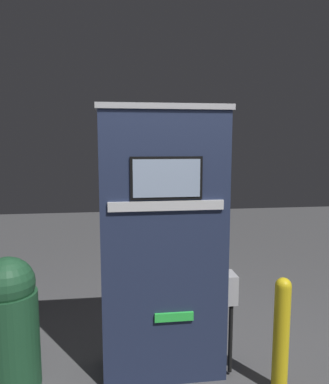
# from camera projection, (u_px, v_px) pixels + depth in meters

# --- Properties ---
(gas_pump) EXTENTS (1.02, 0.45, 2.05)m
(gas_pump) POSITION_uv_depth(u_px,v_px,m) (163.00, 243.00, 2.84)
(gas_pump) COLOR #232D4C
(gas_pump) RESTS_ON ground_plane
(safety_bollard) EXTENTS (0.11, 0.11, 0.86)m
(safety_bollard) POSITION_uv_depth(u_px,v_px,m) (281.00, 333.00, 2.66)
(safety_bollard) COLOR yellow
(safety_bollard) RESTS_ON ground_plane
(trash_bin) EXTENTS (0.41, 0.41, 0.98)m
(trash_bin) POSITION_uv_depth(u_px,v_px,m) (10.00, 322.00, 2.70)
(trash_bin) COLOR #1E4C2D
(trash_bin) RESTS_ON ground_plane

